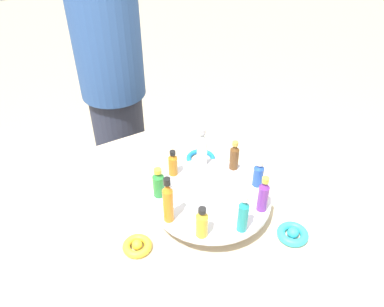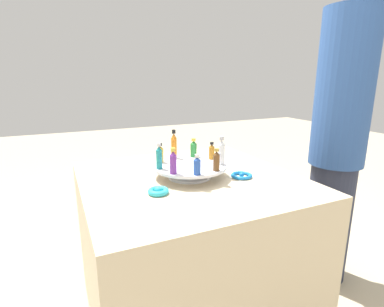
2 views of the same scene
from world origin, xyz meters
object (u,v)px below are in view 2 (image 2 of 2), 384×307
(bottle_clear, at_px, (221,152))
(bottle_orange, at_px, (174,145))
(ribbon_bow_blue, at_px, (242,175))
(ribbon_bow_teal, at_px, (158,191))
(bottle_amber, at_px, (212,151))
(display_stand, at_px, (190,169))
(bottle_blue, at_px, (197,165))
(bottle_green, at_px, (194,148))
(ribbon_bow_gold, at_px, (168,162))
(bottle_teal, at_px, (159,157))
(bottle_purple, at_px, (173,162))
(bottle_brown, at_px, (216,161))
(bottle_gold, at_px, (160,154))
(person_figure, at_px, (338,139))

(bottle_clear, height_order, bottle_orange, bottle_orange)
(bottle_orange, relative_size, ribbon_bow_blue, 1.42)
(bottle_clear, height_order, ribbon_bow_teal, bottle_clear)
(bottle_clear, bearing_deg, bottle_amber, 178.09)
(bottle_amber, distance_m, bottle_orange, 0.19)
(bottle_amber, xyz_separation_m, ribbon_bow_blue, (0.15, 0.08, -0.09))
(display_stand, distance_m, bottle_blue, 0.16)
(bottle_clear, distance_m, bottle_green, 0.19)
(display_stand, distance_m, bottle_green, 0.16)
(bottle_green, xyz_separation_m, ribbon_bow_gold, (-0.12, -0.10, -0.09))
(bottle_teal, relative_size, bottle_purple, 1.05)
(bottle_green, height_order, bottle_brown, bottle_brown)
(bottle_clear, height_order, ribbon_bow_blue, bottle_clear)
(bottle_clear, bearing_deg, bottle_orange, -141.91)
(bottle_blue, distance_m, ribbon_bow_gold, 0.39)
(bottle_gold, height_order, ribbon_bow_gold, bottle_gold)
(bottle_clear, xyz_separation_m, ribbon_bow_blue, (0.05, 0.08, -0.11))
(bottle_orange, height_order, bottle_brown, bottle_orange)
(bottle_gold, distance_m, ribbon_bow_teal, 0.27)
(bottle_orange, xyz_separation_m, bottle_blue, (0.29, -0.01, -0.03))
(person_figure, bearing_deg, bottle_purple, 5.43)
(bottle_amber, xyz_separation_m, ribbon_bow_gold, (-0.20, -0.16, -0.09))
(bottle_orange, distance_m, ribbon_bow_teal, 0.35)
(bottle_brown, xyz_separation_m, ribbon_bow_blue, (-0.03, 0.15, -0.10))
(display_stand, height_order, bottle_green, bottle_green)
(person_figure, bearing_deg, ribbon_bow_blue, 7.74)
(bottle_green, bearing_deg, display_stand, -31.91)
(bottle_gold, relative_size, bottle_purple, 0.83)
(bottle_green, bearing_deg, bottle_clear, 18.09)
(bottle_clear, distance_m, person_figure, 0.76)
(ribbon_bow_blue, bearing_deg, bottle_orange, -136.00)
(bottle_gold, bearing_deg, bottle_blue, 18.09)
(bottle_green, height_order, bottle_blue, bottle_green)
(bottle_amber, bearing_deg, bottle_green, -141.91)
(ribbon_bow_teal, bearing_deg, bottle_teal, 159.84)
(bottle_green, bearing_deg, bottle_teal, -61.91)
(bottle_amber, xyz_separation_m, bottle_green, (-0.08, -0.06, 0.00))
(bottle_green, distance_m, bottle_purple, 0.29)
(ribbon_bow_gold, height_order, ribbon_bow_teal, ribbon_bow_teal)
(bottle_amber, relative_size, ribbon_bow_blue, 0.86)
(bottle_amber, relative_size, bottle_green, 0.91)
(bottle_blue, height_order, ribbon_bow_blue, bottle_blue)
(bottle_amber, relative_size, person_figure, 0.05)
(bottle_green, bearing_deg, bottle_amber, 38.09)
(display_stand, relative_size, bottle_green, 3.65)
(bottle_orange, relative_size, ribbon_bow_teal, 1.67)
(ribbon_bow_blue, bearing_deg, bottle_brown, -80.16)
(bottle_clear, xyz_separation_m, bottle_brown, (0.07, -0.07, -0.02))
(ribbon_bow_blue, height_order, person_figure, person_figure)
(bottle_clear, relative_size, bottle_orange, 0.93)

